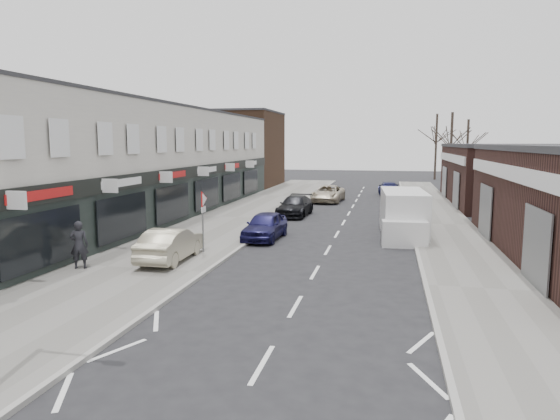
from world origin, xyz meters
The scene contains 19 objects.
ground centered at (0.00, 0.00, 0.00)m, with size 160.00×160.00×0.00m, color black.
pavement_left centered at (-6.75, 22.00, 0.06)m, with size 5.50×64.00×0.12m, color slate.
pavement_right centered at (5.75, 22.00, 0.06)m, with size 3.50×64.00×0.12m, color slate.
shop_terrace_left centered at (-13.50, 19.50, 3.55)m, with size 8.00×41.00×7.10m, color beige.
brick_block_far centered at (-13.50, 45.00, 4.00)m, with size 8.00×10.00×8.00m, color #422A1C.
right_unit_far centered at (12.50, 34.00, 2.25)m, with size 10.00×16.00×4.50m, color #341B17.
tree_far_a centered at (9.00, 48.00, 0.00)m, with size 3.60×3.60×8.00m, color #382D26, non-canonical shape.
tree_far_b centered at (11.50, 54.00, 0.00)m, with size 3.60×3.60×7.50m, color #382D26, non-canonical shape.
tree_far_c centered at (8.50, 60.00, 0.00)m, with size 3.60×3.60×8.50m, color #382D26, non-canonical shape.
warning_sign centered at (-5.16, 12.00, 2.20)m, with size 0.12×0.80×2.70m.
white_van centered at (3.40, 18.23, 1.11)m, with size 2.45×6.17×2.35m.
sedan_on_pavement centered at (-5.87, 10.17, 0.78)m, with size 1.41×4.03×1.33m, color #A59D84.
pedestrian centered at (-8.68, 8.24, 1.03)m, with size 0.66×0.44×1.82m, color black.
parked_car_left_a centered at (-3.40, 15.89, 0.69)m, with size 1.62×4.03×1.37m, color #171645.
parked_car_left_b centered at (-3.40, 24.10, 0.66)m, with size 1.84×4.53×1.32m, color black.
parked_car_left_c centered at (-2.20, 32.40, 0.68)m, with size 2.24×4.86×1.35m, color #B7AA92.
parked_car_right_a centered at (3.37, 23.63, 0.78)m, with size 1.64×4.71×1.55m, color white.
parked_car_right_b centered at (3.50, 31.66, 0.71)m, with size 1.67×4.15×1.41m, color black.
parked_car_right_c centered at (2.62, 38.84, 0.63)m, with size 1.75×4.31×1.25m, color #151742.
Camera 1 is at (2.60, -8.06, 4.84)m, focal length 32.00 mm.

